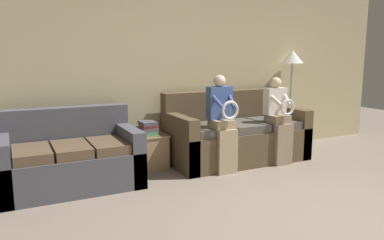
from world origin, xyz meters
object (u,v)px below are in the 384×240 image
Objects in this scene: couch_main at (235,136)px; child_right_seated at (279,117)px; couch_side at (70,160)px; floor_lamp at (292,64)px; book_stack at (148,128)px; child_left_seated at (223,120)px; side_shelf at (149,150)px.

child_right_seated is at bearing -41.05° from couch_main.
couch_main is 2.36m from couch_side.
couch_main reaches higher than couch_side.
child_right_seated is 1.28m from floor_lamp.
couch_main is 6.77× the size of book_stack.
floor_lamp is at bearing 21.74° from child_left_seated.
couch_side is 5.23× the size of book_stack.
couch_main is 1.29m from side_shelf.
floor_lamp is (0.80, 0.69, 0.72)m from child_right_seated.
child_right_seated is (0.92, -0.00, -0.03)m from child_left_seated.
child_left_seated is 4.29× the size of book_stack.
couch_main is 3.80× the size of side_shelf.
child_left_seated is at bearing -8.76° from couch_side.
couch_side is at bearing 174.00° from child_right_seated.
side_shelf is at bearing -178.36° from floor_lamp.
side_shelf is 1.78× the size of book_stack.
child_left_seated is at bearing -37.25° from side_shelf.
couch_side is at bearing -163.43° from book_stack.
floor_lamp is (2.54, 0.07, 0.83)m from book_stack.
side_shelf is (-1.27, 0.22, -0.11)m from couch_main.
child_left_seated is 0.79× the size of floor_lamp.
side_shelf is 0.33× the size of floor_lamp.
child_left_seated reaches higher than couch_side.
child_right_seated is (2.82, -0.30, 0.35)m from couch_side.
couch_side is 1.14m from side_shelf.
side_shelf is (-1.73, 0.62, -0.43)m from child_right_seated.
side_shelf is 2.78m from floor_lamp.
couch_main is at bearing -9.66° from book_stack.
child_left_seated is 0.92m from child_right_seated.
child_right_seated is (0.46, -0.40, 0.31)m from couch_main.
floor_lamp reaches higher than couch_side.
couch_main is at bearing 2.56° from couch_side.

